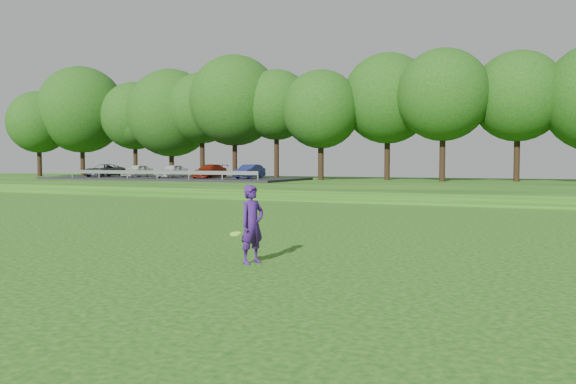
% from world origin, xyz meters
% --- Properties ---
extents(ground, '(140.00, 140.00, 0.00)m').
position_xyz_m(ground, '(0.00, 0.00, 0.00)').
color(ground, '#10400C').
rests_on(ground, ground).
extents(berm, '(130.00, 30.00, 0.60)m').
position_xyz_m(berm, '(0.00, 34.00, 0.30)').
color(berm, '#10400C').
rests_on(berm, ground).
extents(walking_path, '(130.00, 1.60, 0.04)m').
position_xyz_m(walking_path, '(0.00, 20.00, 0.02)').
color(walking_path, gray).
rests_on(walking_path, ground).
extents(treeline, '(104.00, 7.00, 15.00)m').
position_xyz_m(treeline, '(0.00, 38.00, 8.10)').
color(treeline, '#13430F').
rests_on(treeline, berm).
extents(parking_lot, '(24.00, 9.00, 1.38)m').
position_xyz_m(parking_lot, '(-24.37, 32.81, 1.03)').
color(parking_lot, black).
rests_on(parking_lot, berm).
extents(woman, '(0.59, 0.85, 1.66)m').
position_xyz_m(woman, '(1.28, 1.35, 0.83)').
color(woman, '#371665').
rests_on(woman, ground).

